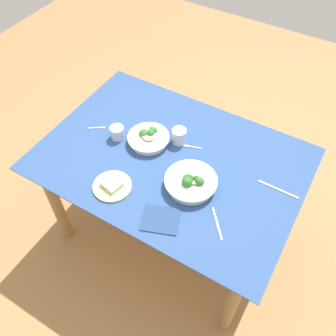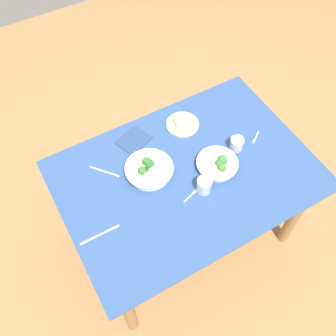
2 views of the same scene
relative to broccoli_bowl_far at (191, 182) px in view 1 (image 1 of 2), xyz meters
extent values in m
plane|color=#9E7547|center=(0.18, -0.11, -0.81)|extent=(6.00, 6.00, 0.00)
cube|color=#2D4C84|center=(0.18, -0.11, -0.04)|extent=(1.42, 1.00, 0.01)
cube|color=#9E7547|center=(0.18, -0.11, -0.05)|extent=(1.38, 0.97, 0.02)
cylinder|color=#9E7547|center=(-0.42, -0.50, -0.44)|extent=(0.07, 0.07, 0.75)
cylinder|color=#9E7547|center=(0.78, -0.50, -0.44)|extent=(0.07, 0.07, 0.75)
cylinder|color=#9E7547|center=(-0.42, 0.28, -0.44)|extent=(0.07, 0.07, 0.75)
cylinder|color=#9E7547|center=(0.78, 0.28, -0.44)|extent=(0.07, 0.07, 0.75)
cylinder|color=white|center=(0.00, 0.00, -0.01)|extent=(0.24, 0.24, 0.04)
cylinder|color=white|center=(0.00, 0.00, 0.02)|extent=(0.27, 0.27, 0.01)
sphere|color=#33702D|center=(0.01, 0.03, 0.03)|extent=(0.05, 0.05, 0.05)
sphere|color=#286023|center=(0.01, 0.01, 0.03)|extent=(0.06, 0.06, 0.06)
sphere|color=#1E511E|center=(-0.02, -0.01, 0.02)|extent=(0.04, 0.04, 0.04)
sphere|color=#3D7A33|center=(0.00, 0.03, 0.02)|extent=(0.05, 0.05, 0.05)
sphere|color=#33702D|center=(-0.04, -0.01, 0.03)|extent=(0.05, 0.05, 0.05)
cylinder|color=beige|center=(-0.01, -0.01, 0.03)|extent=(0.08, 0.08, 0.01)
cylinder|color=silver|center=(0.35, -0.15, -0.02)|extent=(0.21, 0.21, 0.04)
cylinder|color=silver|center=(0.35, -0.15, 0.01)|extent=(0.24, 0.24, 0.01)
sphere|color=#3D7A33|center=(0.35, -0.20, 0.02)|extent=(0.05, 0.05, 0.05)
sphere|color=#33702D|center=(0.35, -0.17, 0.02)|extent=(0.05, 0.05, 0.05)
sphere|color=#3D7A33|center=(0.38, -0.16, 0.02)|extent=(0.06, 0.06, 0.06)
cylinder|color=beige|center=(0.35, -0.15, 0.02)|extent=(0.07, 0.07, 0.01)
cylinder|color=#B7D684|center=(0.34, 0.21, -0.03)|extent=(0.20, 0.20, 0.01)
cube|color=beige|center=(0.34, 0.21, -0.01)|extent=(0.11, 0.10, 0.02)
cylinder|color=silver|center=(0.53, -0.10, 0.00)|extent=(0.08, 0.08, 0.08)
cylinder|color=silver|center=(0.21, -0.24, 0.01)|extent=(0.08, 0.08, 0.09)
cube|color=#B7B7BC|center=(0.69, -0.09, -0.03)|extent=(0.06, 0.05, 0.00)
cube|color=#B7B7BC|center=(0.65, -0.11, -0.03)|extent=(0.03, 0.03, 0.00)
cube|color=#B7B7BC|center=(0.11, -0.25, -0.03)|extent=(0.07, 0.03, 0.00)
cube|color=#B7B7BC|center=(0.16, -0.23, -0.03)|extent=(0.03, 0.02, 0.00)
cube|color=#B7B7BC|center=(-0.39, -0.21, -0.03)|extent=(0.22, 0.01, 0.00)
cube|color=#B7B7BC|center=(-0.21, 0.13, -0.03)|extent=(0.12, 0.15, 0.00)
cube|color=navy|center=(0.03, 0.25, -0.03)|extent=(0.22, 0.20, 0.01)
camera|label=1|loc=(-0.47, 1.03, 1.49)|focal=39.31mm
camera|label=2|loc=(-0.50, -1.09, 1.80)|focal=41.57mm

